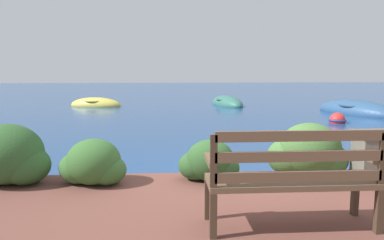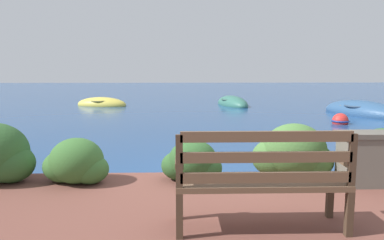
{
  "view_description": "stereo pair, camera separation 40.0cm",
  "coord_description": "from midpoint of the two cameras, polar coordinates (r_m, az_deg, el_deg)",
  "views": [
    {
      "loc": [
        -1.06,
        -5.07,
        1.66
      ],
      "look_at": [
        -0.34,
        5.57,
        0.19
      ],
      "focal_mm": 35.0,
      "sensor_mm": 36.0,
      "label": 1
    },
    {
      "loc": [
        -0.66,
        -5.09,
        1.66
      ],
      "look_at": [
        -0.34,
        5.57,
        0.19
      ],
      "focal_mm": 35.0,
      "sensor_mm": 36.0,
      "label": 2
    }
  ],
  "objects": [
    {
      "name": "hedge_clump_right",
      "position": [
        5.22,
        15.15,
        -4.9
      ],
      "size": [
        1.06,
        0.77,
        0.72
      ],
      "color": "#426B33",
      "rests_on": "patio_terrace"
    },
    {
      "name": "ground_plane",
      "position": [
        5.41,
        5.57,
        -10.07
      ],
      "size": [
        80.0,
        80.0,
        0.0
      ],
      "color": "navy"
    },
    {
      "name": "rowboat_mid",
      "position": [
        17.29,
        -15.1,
        2.24
      ],
      "size": [
        2.53,
        1.61,
        0.69
      ],
      "rotation": [
        0.0,
        0.0,
        6.01
      ],
      "color": "#DBC64C",
      "rests_on": "ground_plane"
    },
    {
      "name": "rowboat_nearest",
      "position": [
        15.1,
        23.0,
        1.17
      ],
      "size": [
        2.4,
        3.62,
        0.9
      ],
      "rotation": [
        0.0,
        0.0,
        1.94
      ],
      "color": "#2D517A",
      "rests_on": "ground_plane"
    },
    {
      "name": "hedge_clump_far_left",
      "position": [
        5.34,
        -28.36,
        -5.12
      ],
      "size": [
        1.12,
        0.8,
        0.76
      ],
      "color": "#2D5628",
      "rests_on": "patio_terrace"
    },
    {
      "name": "rowboat_far",
      "position": [
        17.19,
        4.69,
        2.47
      ],
      "size": [
        1.62,
        2.88,
        0.77
      ],
      "rotation": [
        0.0,
        0.0,
        1.82
      ],
      "color": "#336B5B",
      "rests_on": "ground_plane"
    },
    {
      "name": "hedge_clump_left",
      "position": [
        4.92,
        -17.14,
        -6.52
      ],
      "size": [
        0.85,
        0.61,
        0.58
      ],
      "color": "#38662D",
      "rests_on": "patio_terrace"
    },
    {
      "name": "hedge_clump_centre",
      "position": [
        4.86,
        0.26,
        -6.55
      ],
      "size": [
        0.79,
        0.57,
        0.54
      ],
      "color": "#2D5628",
      "rests_on": "patio_terrace"
    },
    {
      "name": "park_bench",
      "position": [
        3.44,
        11.83,
        -8.43
      ],
      "size": [
        1.53,
        0.48,
        0.93
      ],
      "rotation": [
        0.0,
        0.0,
        -0.08
      ],
      "color": "#433123",
      "rests_on": "patio_terrace"
    },
    {
      "name": "mooring_buoy",
      "position": [
        12.29,
        20.4,
        -0.04
      ],
      "size": [
        0.53,
        0.53,
        0.48
      ],
      "color": "red",
      "rests_on": "ground_plane"
    }
  ]
}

